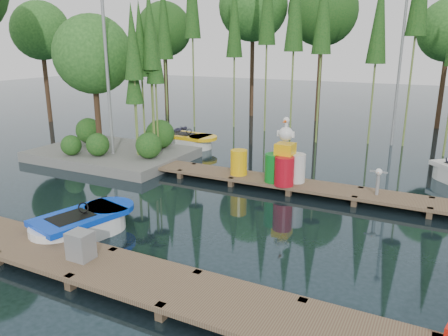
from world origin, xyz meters
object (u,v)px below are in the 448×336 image
at_px(boat_yellow_far, 187,141).
at_px(yellow_barrel, 239,162).
at_px(boat_blue, 82,226).
at_px(drum_cluster, 285,164).
at_px(utility_cabinet, 81,245).
at_px(island, 106,81).

bearing_deg(boat_yellow_far, yellow_barrel, -16.85).
xyz_separation_m(boat_blue, boat_yellow_far, (-2.78, 9.47, 0.03)).
relative_size(boat_blue, drum_cluster, 1.40).
bearing_deg(utility_cabinet, drum_cluster, 73.46).
bearing_deg(yellow_barrel, boat_blue, -106.22).
distance_m(boat_blue, yellow_barrel, 5.93).
bearing_deg(boat_yellow_far, boat_blue, -49.89).
bearing_deg(yellow_barrel, utility_cabinet, -92.71).
bearing_deg(boat_yellow_far, island, -98.73).
relative_size(island, drum_cluster, 3.17).
relative_size(utility_cabinet, yellow_barrel, 0.70).
xyz_separation_m(island, yellow_barrel, (6.34, -0.79, -2.45)).
distance_m(boat_blue, drum_cluster, 6.49).
relative_size(boat_blue, boat_yellow_far, 1.02).
relative_size(yellow_barrel, drum_cluster, 0.40).
bearing_deg(drum_cluster, yellow_barrel, 174.73).
bearing_deg(drum_cluster, utility_cabinet, -106.54).
height_order(island, yellow_barrel, island).
xyz_separation_m(utility_cabinet, yellow_barrel, (0.33, 7.00, 0.13)).
bearing_deg(yellow_barrel, drum_cluster, -5.27).
height_order(island, utility_cabinet, island).
distance_m(boat_yellow_far, yellow_barrel, 5.85).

